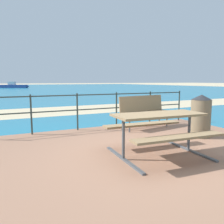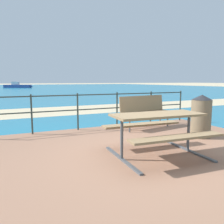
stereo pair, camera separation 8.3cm
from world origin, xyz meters
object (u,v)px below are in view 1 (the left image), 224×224
Objects in this scene: trash_bin at (201,116)px; park_bench at (144,109)px; boat_near at (14,86)px; picnic_table at (159,124)px.

park_bench is at bearing 112.11° from trash_bin.
trash_bin is at bearing -62.56° from boat_near.
park_bench is 1.61m from trash_bin.
picnic_table is at bearing -159.20° from trash_bin.
park_bench is 0.30× the size of boat_near.
picnic_table is at bearing -127.04° from park_bench.
trash_bin reaches higher than park_bench.
trash_bin is at bearing -77.38° from park_bench.
park_bench is at bearing -63.27° from boat_near.
trash_bin is at bearing 24.49° from picnic_table.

